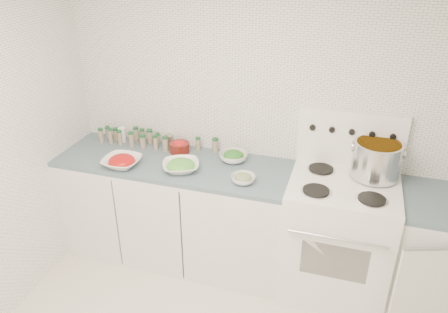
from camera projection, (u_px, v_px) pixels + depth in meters
room_walls at (233, 175)px, 1.88m from camera, size 3.54×3.04×2.52m
counter_left at (176, 210)px, 3.62m from camera, size 1.85×0.62×0.90m
stove at (337, 234)px, 3.25m from camera, size 0.76×0.70×1.36m
stock_pot at (377, 158)px, 3.06m from camera, size 0.36×0.33×0.26m
bowl_tomato at (122, 161)px, 3.33m from camera, size 0.28×0.28×0.09m
bowl_snowpea at (181, 166)px, 3.27m from camera, size 0.36×0.36×0.09m
bowl_broccoli at (233, 156)px, 3.40m from camera, size 0.29×0.29×0.09m
bowl_zucchini at (243, 179)px, 3.11m from camera, size 0.19×0.19×0.07m
bowl_pepper at (180, 147)px, 3.54m from camera, size 0.16×0.16×0.10m
salt_canister at (122, 135)px, 3.72m from camera, size 0.08×0.08×0.12m
tin_can at (169, 140)px, 3.65m from camera, size 0.09×0.09×0.09m
spice_cluster at (144, 138)px, 3.65m from camera, size 1.03×0.16×0.14m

